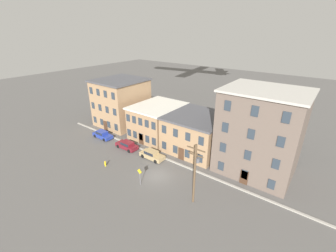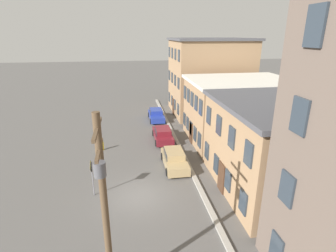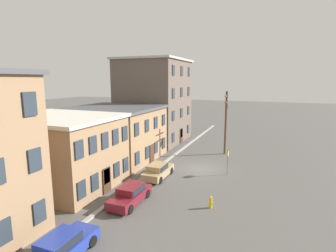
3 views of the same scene
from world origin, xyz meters
name	(u,v)px [view 3 (image 3 of 3)]	position (x,y,z in m)	size (l,w,h in m)	color
ground_plane	(200,169)	(0.00, 0.00, 0.00)	(200.00, 200.00, 0.00)	#565451
kerb_strip	(162,164)	(0.00, 4.50, 0.08)	(56.00, 0.36, 0.16)	#9E998E
apartment_midblock	(60,151)	(-8.99, 11.01, 3.29)	(8.54, 10.55, 6.55)	#9E7A56
apartment_far	(116,133)	(0.22, 10.90, 3.27)	(10.13, 10.31, 6.51)	#9E7A56
apartment_annex	(154,101)	(11.02, 10.52, 6.49)	(11.29, 9.56, 12.96)	#66564C
car_blue	(61,246)	(-17.19, 3.21, 0.75)	(4.40, 1.92, 1.43)	#233899
car_maroon	(130,194)	(-9.90, 3.09, 0.75)	(4.40, 1.92, 1.43)	maroon
car_tan	(158,170)	(-3.99, 3.29, 0.75)	(4.40, 1.92, 1.43)	tan
caution_sign	(228,158)	(-0.63, -3.12, 1.82)	(0.92, 0.08, 2.73)	slate
utility_pole	(226,119)	(7.20, -1.51, 4.69)	(2.40, 0.44, 8.33)	brown
fire_hydrant	(211,202)	(-8.41, -3.11, 0.48)	(0.24, 0.34, 0.96)	yellow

